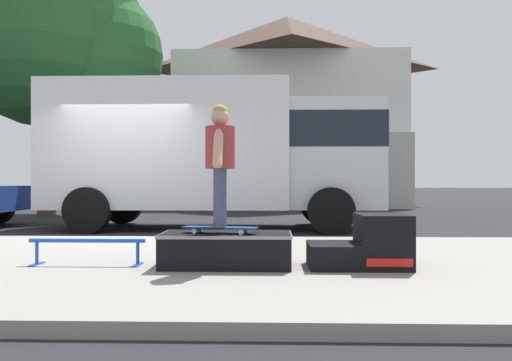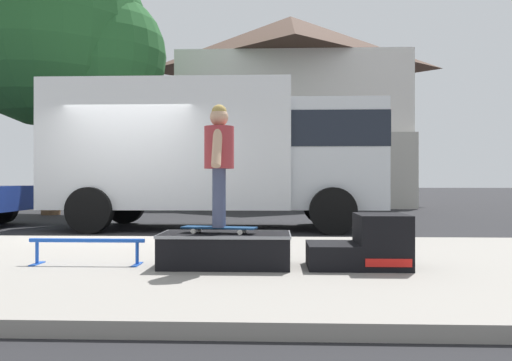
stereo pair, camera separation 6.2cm
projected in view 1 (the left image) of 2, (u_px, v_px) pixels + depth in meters
ground_plane at (108, 240)px, 8.80m from camera, size 140.00×140.00×0.00m
sidewalk_slab at (24, 265)px, 5.80m from camera, size 50.00×5.00×0.12m
skate_box at (226, 249)px, 5.34m from camera, size 1.36×0.68×0.35m
kicker_ramp at (367, 245)px, 5.29m from camera, size 1.02×0.65×0.55m
grind_rail at (87, 246)px, 5.44m from camera, size 1.25×0.28×0.28m
skateboard at (220, 228)px, 5.30m from camera, size 0.80×0.34×0.07m
skater_kid at (220, 155)px, 5.30m from camera, size 0.31×0.65×1.27m
box_truck at (216, 149)px, 10.95m from camera, size 6.91×2.63×3.05m
street_tree_main at (58, 36)px, 15.34m from camera, size 6.38×5.80×8.45m
house_behind at (287, 109)px, 22.78m from camera, size 9.54×8.23×8.40m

